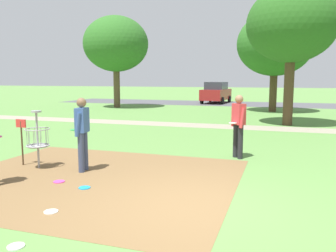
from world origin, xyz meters
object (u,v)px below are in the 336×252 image
(tree_mid_left, at_px, (275,44))
(tree_mid_right, at_px, (116,44))
(frisbee_far_right, at_px, (85,188))
(player_foreground_watching, at_px, (82,130))
(parked_car_leftmost, at_px, (216,93))
(frisbee_by_tee, at_px, (16,246))
(frisbee_mid_grass, at_px, (51,212))
(frisbee_scattered_b, at_px, (59,182))
(player_throwing, at_px, (238,123))
(disc_golf_basket, at_px, (36,137))
(tree_near_right, at_px, (292,25))

(tree_mid_left, height_order, tree_mid_right, tree_mid_right)
(frisbee_far_right, bearing_deg, player_foreground_watching, 122.44)
(player_foreground_watching, bearing_deg, tree_mid_right, 113.89)
(frisbee_far_right, height_order, parked_car_leftmost, parked_car_leftmost)
(frisbee_by_tee, xyz_separation_m, tree_mid_left, (2.63, 20.14, 4.31))
(frisbee_by_tee, bearing_deg, frisbee_mid_grass, 105.13)
(frisbee_mid_grass, bearing_deg, frisbee_scattered_b, 121.18)
(player_throwing, bearing_deg, tree_mid_right, 126.98)
(disc_golf_basket, bearing_deg, frisbee_far_right, -28.31)
(player_foreground_watching, relative_size, frisbee_far_right, 7.43)
(tree_near_right, relative_size, tree_mid_left, 0.98)
(disc_golf_basket, bearing_deg, player_throwing, 29.49)
(player_foreground_watching, xyz_separation_m, tree_mid_left, (3.80, 16.63, 3.35))
(tree_near_right, bearing_deg, player_foreground_watching, -114.90)
(player_foreground_watching, height_order, frisbee_mid_grass, player_foreground_watching)
(tree_mid_left, distance_m, parked_car_leftmost, 9.08)
(player_throwing, bearing_deg, frisbee_mid_grass, -116.23)
(player_foreground_watching, relative_size, tree_near_right, 0.27)
(disc_golf_basket, relative_size, tree_mid_right, 0.21)
(frisbee_scattered_b, bearing_deg, tree_mid_right, 112.71)
(player_foreground_watching, bearing_deg, frisbee_by_tee, -71.55)
(frisbee_mid_grass, relative_size, frisbee_far_right, 0.98)
(frisbee_scattered_b, height_order, parked_car_leftmost, parked_car_leftmost)
(parked_car_leftmost, bearing_deg, disc_golf_basket, -90.26)
(player_foreground_watching, bearing_deg, player_throwing, 37.25)
(frisbee_by_tee, bearing_deg, tree_near_right, 75.60)
(tree_mid_right, bearing_deg, frisbee_by_tee, -67.04)
(frisbee_by_tee, height_order, tree_mid_left, tree_mid_left)
(disc_golf_basket, bearing_deg, tree_mid_right, 110.10)
(tree_mid_right, bearing_deg, frisbee_far_right, -65.53)
(frisbee_by_tee, bearing_deg, player_foreground_watching, 108.45)
(frisbee_by_tee, bearing_deg, tree_mid_left, 82.56)
(frisbee_far_right, bearing_deg, frisbee_by_tee, -79.16)
(player_foreground_watching, height_order, tree_mid_left, tree_mid_left)
(disc_golf_basket, relative_size, frisbee_scattered_b, 5.92)
(frisbee_mid_grass, bearing_deg, parked_car_leftmost, 94.43)
(player_throwing, height_order, frisbee_mid_grass, player_throwing)
(frisbee_mid_grass, relative_size, tree_mid_right, 0.03)
(tree_mid_left, bearing_deg, disc_golf_basket, -106.81)
(tree_mid_right, bearing_deg, frisbee_scattered_b, -67.29)
(frisbee_mid_grass, distance_m, tree_mid_right, 21.11)
(frisbee_mid_grass, height_order, tree_near_right, tree_near_right)
(disc_golf_basket, distance_m, tree_mid_left, 17.81)
(tree_mid_right, relative_size, parked_car_leftmost, 1.54)
(tree_near_right, distance_m, tree_mid_right, 13.62)
(frisbee_scattered_b, relative_size, parked_car_leftmost, 0.05)
(frisbee_mid_grass, xyz_separation_m, tree_mid_left, (2.94, 19.01, 4.31))
(player_foreground_watching, relative_size, tree_mid_left, 0.27)
(disc_golf_basket, height_order, frisbee_scattered_b, disc_golf_basket)
(frisbee_by_tee, distance_m, frisbee_far_right, 2.43)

